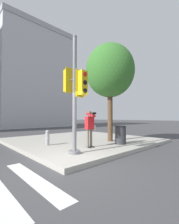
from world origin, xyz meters
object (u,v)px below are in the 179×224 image
object	(u,v)px
person_photographer	(90,126)
trash_bin	(120,135)
traffic_signal_pole	(75,91)
street_tree	(110,71)
fire_hydrant	(47,138)

from	to	relation	value
person_photographer	trash_bin	xyz separation A→B (m)	(1.76, -0.45, -0.53)
traffic_signal_pole	trash_bin	size ratio (longest dim) A/B	4.97
street_tree	fire_hydrant	bearing A→B (deg)	158.70
traffic_signal_pole	fire_hydrant	bearing A→B (deg)	88.26
traffic_signal_pole	fire_hydrant	world-z (taller)	traffic_signal_pole
fire_hydrant	trash_bin	xyz separation A→B (m)	(2.94, -2.27, 0.09)
fire_hydrant	trash_bin	size ratio (longest dim) A/B	0.81
person_photographer	fire_hydrant	bearing A→B (deg)	122.85
street_tree	trash_bin	bearing A→B (deg)	-110.83
street_tree	trash_bin	xyz separation A→B (m)	(-0.37, -0.98, -3.66)
person_photographer	fire_hydrant	xyz separation A→B (m)	(-1.18, 1.83, -0.63)
trash_bin	traffic_signal_pole	bearing A→B (deg)	-179.61
street_tree	fire_hydrant	size ratio (longest dim) A/B	7.61
street_tree	fire_hydrant	world-z (taller)	street_tree
traffic_signal_pole	trash_bin	bearing A→B (deg)	0.39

